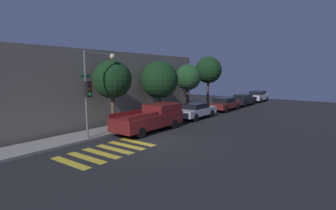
% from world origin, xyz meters
% --- Properties ---
extents(ground_plane, '(60.00, 60.00, 0.00)m').
position_xyz_m(ground_plane, '(0.00, 0.00, 0.00)').
color(ground_plane, black).
extents(sidewalk, '(26.00, 2.17, 0.14)m').
position_xyz_m(sidewalk, '(0.00, 4.29, 0.07)').
color(sidewalk, gray).
rests_on(sidewalk, ground).
extents(building_row, '(26.00, 6.00, 5.60)m').
position_xyz_m(building_row, '(0.00, 8.77, 2.80)').
color(building_row, slate).
rests_on(building_row, ground).
extents(crosswalk, '(4.80, 2.60, 0.00)m').
position_xyz_m(crosswalk, '(-2.73, 0.80, 0.00)').
color(crosswalk, gold).
rests_on(crosswalk, ground).
extents(traffic_light_pole, '(2.58, 0.56, 5.26)m').
position_xyz_m(traffic_light_pole, '(-1.50, 3.37, 3.46)').
color(traffic_light_pole, slate).
rests_on(traffic_light_pole, ground).
extents(pickup_truck, '(5.57, 1.96, 1.75)m').
position_xyz_m(pickup_truck, '(2.29, 2.10, 0.90)').
color(pickup_truck, maroon).
rests_on(pickup_truck, ground).
extents(sedan_near_corner, '(4.55, 1.75, 1.35)m').
position_xyz_m(sedan_near_corner, '(8.27, 2.10, 0.73)').
color(sedan_near_corner, '#B7BABF').
rests_on(sedan_near_corner, ground).
extents(sedan_middle, '(4.53, 1.83, 1.39)m').
position_xyz_m(sedan_middle, '(14.18, 2.10, 0.74)').
color(sedan_middle, maroon).
rests_on(sedan_middle, ground).
extents(sedan_far_end, '(4.68, 1.79, 1.38)m').
position_xyz_m(sedan_far_end, '(19.54, 2.10, 0.75)').
color(sedan_far_end, black).
rests_on(sedan_far_end, ground).
extents(sedan_tail_of_row, '(4.32, 1.87, 1.49)m').
position_xyz_m(sedan_tail_of_row, '(24.94, 2.10, 0.79)').
color(sedan_tail_of_row, silver).
rests_on(sedan_tail_of_row, ground).
extents(tree_near_corner, '(2.64, 2.64, 4.86)m').
position_xyz_m(tree_near_corner, '(0.75, 4.27, 3.51)').
color(tree_near_corner, brown).
rests_on(tree_near_corner, ground).
extents(tree_midblock, '(3.14, 3.14, 4.97)m').
position_xyz_m(tree_midblock, '(5.91, 4.27, 3.39)').
color(tree_midblock, brown).
rests_on(tree_midblock, ground).
extents(tree_far_end, '(2.51, 2.51, 4.80)m').
position_xyz_m(tree_far_end, '(10.36, 4.27, 3.51)').
color(tree_far_end, '#4C3823').
rests_on(tree_far_end, ground).
extents(tree_behind_truck, '(2.90, 2.90, 5.73)m').
position_xyz_m(tree_behind_truck, '(14.52, 4.27, 4.26)').
color(tree_behind_truck, '#42301E').
rests_on(tree_behind_truck, ground).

